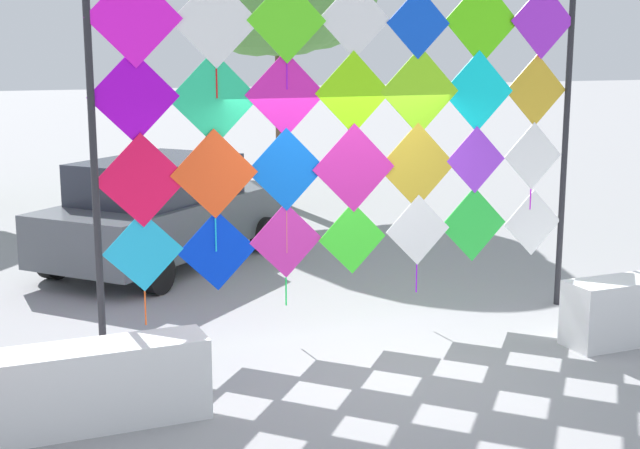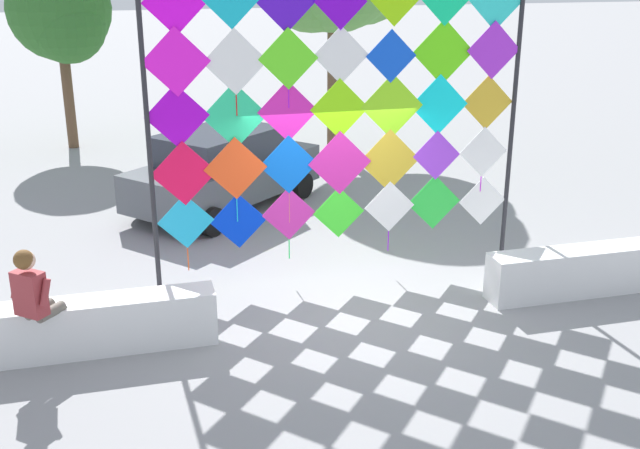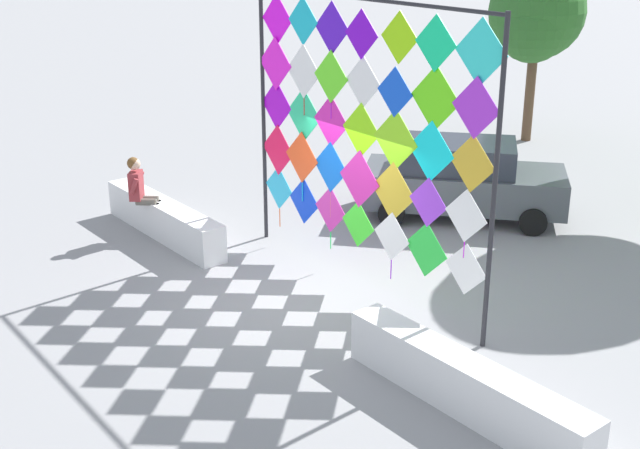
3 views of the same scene
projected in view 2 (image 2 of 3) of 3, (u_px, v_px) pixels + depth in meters
ground at (352, 308)px, 10.54m from camera, size 120.00×120.00×0.00m
plaza_ledge_left at (65, 329)px, 9.22m from camera, size 3.59×0.47×0.67m
plaza_ledge_right at (607, 268)px, 11.00m from camera, size 3.59×0.47×0.67m
kite_display_rack at (338, 104)px, 10.69m from camera, size 5.39×0.13×4.53m
seated_vendor at (38, 298)px, 8.73m from camera, size 0.71×0.73×1.52m
parked_car at (223, 169)px, 14.41m from camera, size 4.02×3.79×1.51m
tree_far_right at (58, 11)px, 18.11m from camera, size 2.44×2.48×4.57m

